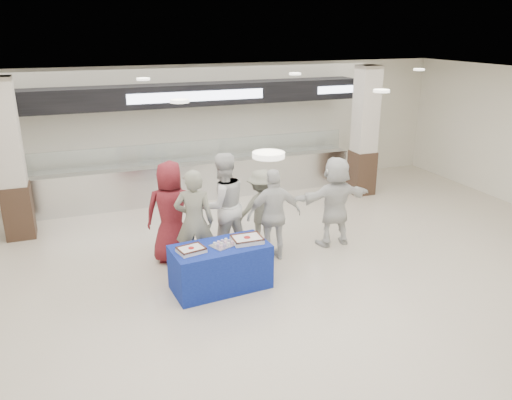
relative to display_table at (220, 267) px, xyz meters
name	(u,v)px	position (x,y,z in m)	size (l,w,h in m)	color
ground	(284,300)	(0.81, -0.72, -0.38)	(14.00, 14.00, 0.00)	beige
serving_line	(196,152)	(0.81, 4.67, 0.78)	(8.70, 0.85, 2.80)	silver
column_left	(11,164)	(-3.19, 3.48, 1.15)	(0.55, 0.55, 3.20)	#342217
column_right	(364,134)	(4.81, 3.48, 1.15)	(0.55, 0.55, 3.20)	#342217
display_table	(220,267)	(0.00, 0.00, 0.00)	(1.55, 0.78, 0.75)	navy
sheet_cake_left	(191,249)	(-0.48, -0.07, 0.42)	(0.46, 0.39, 0.09)	white
sheet_cake_right	(247,239)	(0.46, -0.01, 0.42)	(0.49, 0.38, 0.10)	white
cupcake_tray	(223,244)	(0.06, -0.01, 0.41)	(0.47, 0.42, 0.06)	#B7B7BC
civilian_maroon	(171,212)	(-0.51, 1.29, 0.56)	(0.91, 0.59, 1.87)	maroon
soldier_a	(194,222)	(-0.23, 0.73, 0.55)	(0.67, 0.44, 1.84)	gray
chef_tall	(223,205)	(0.42, 1.20, 0.60)	(0.95, 0.74, 1.96)	silver
chef_short	(274,215)	(1.24, 0.72, 0.48)	(1.00, 0.42, 1.71)	silver
soldier_b	(261,209)	(1.22, 1.32, 0.39)	(0.99, 0.57, 1.54)	gray
civilian_white	(335,201)	(2.59, 0.91, 0.51)	(1.64, 0.52, 1.77)	white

